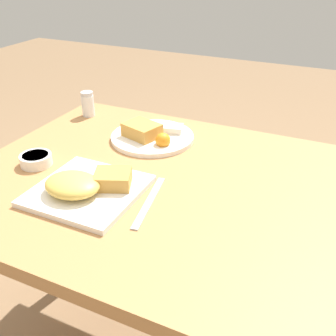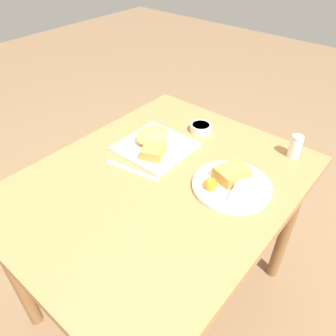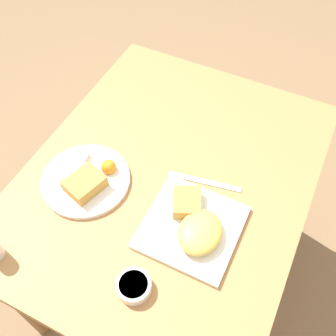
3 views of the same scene
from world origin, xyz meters
TOP-DOWN VIEW (x-y plane):
  - ground_plane at (0.00, 0.00)m, footprint 8.00×8.00m
  - dining_table at (0.00, 0.00)m, footprint 1.00×0.79m
  - plate_square_near at (-0.13, -0.14)m, footprint 0.24×0.24m
  - plate_oval_far at (-0.12, 0.20)m, footprint 0.25×0.25m
  - sauce_ramekin at (-0.34, -0.07)m, footprint 0.08×0.08m
  - butter_knife at (0.02, -0.10)m, footprint 0.05×0.21m

SIDE VIEW (x-z plane):
  - ground_plane at x=0.00m, z-range 0.00..0.00m
  - dining_table at x=0.00m, z-range 0.27..0.97m
  - butter_knife at x=0.02m, z-range 0.70..0.70m
  - plate_oval_far at x=-0.12m, z-range 0.69..0.74m
  - sauce_ramekin at x=-0.34m, z-range 0.70..0.73m
  - plate_square_near at x=-0.13m, z-range 0.69..0.75m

